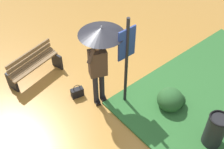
{
  "coord_description": "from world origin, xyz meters",
  "views": [
    {
      "loc": [
        -2.66,
        -3.48,
        5.11
      ],
      "look_at": [
        0.24,
        -0.0,
        0.85
      ],
      "focal_mm": 45.32,
      "sensor_mm": 36.0,
      "label": 1
    }
  ],
  "objects_px": {
    "person_with_umbrella": "(100,47)",
    "trash_bin": "(215,131)",
    "info_sign_post": "(126,54)",
    "park_bench": "(33,65)",
    "handbag": "(77,92)"
  },
  "relations": [
    {
      "from": "person_with_umbrella",
      "to": "handbag",
      "type": "height_order",
      "value": "person_with_umbrella"
    },
    {
      "from": "info_sign_post",
      "to": "trash_bin",
      "type": "distance_m",
      "value": 2.36
    },
    {
      "from": "trash_bin",
      "to": "person_with_umbrella",
      "type": "bearing_deg",
      "value": 111.69
    },
    {
      "from": "info_sign_post",
      "to": "trash_bin",
      "type": "relative_size",
      "value": 2.76
    },
    {
      "from": "handbag",
      "to": "trash_bin",
      "type": "distance_m",
      "value": 3.2
    },
    {
      "from": "handbag",
      "to": "park_bench",
      "type": "distance_m",
      "value": 1.36
    },
    {
      "from": "info_sign_post",
      "to": "person_with_umbrella",
      "type": "bearing_deg",
      "value": 132.3
    },
    {
      "from": "handbag",
      "to": "park_bench",
      "type": "bearing_deg",
      "value": 109.33
    },
    {
      "from": "park_bench",
      "to": "person_with_umbrella",
      "type": "bearing_deg",
      "value": -63.29
    },
    {
      "from": "person_with_umbrella",
      "to": "trash_bin",
      "type": "relative_size",
      "value": 2.45
    },
    {
      "from": "person_with_umbrella",
      "to": "park_bench",
      "type": "height_order",
      "value": "person_with_umbrella"
    },
    {
      "from": "info_sign_post",
      "to": "park_bench",
      "type": "relative_size",
      "value": 1.61
    },
    {
      "from": "info_sign_post",
      "to": "trash_bin",
      "type": "bearing_deg",
      "value": -73.58
    },
    {
      "from": "handbag",
      "to": "info_sign_post",
      "type": "bearing_deg",
      "value": -47.08
    },
    {
      "from": "person_with_umbrella",
      "to": "handbag",
      "type": "relative_size",
      "value": 5.53
    }
  ]
}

